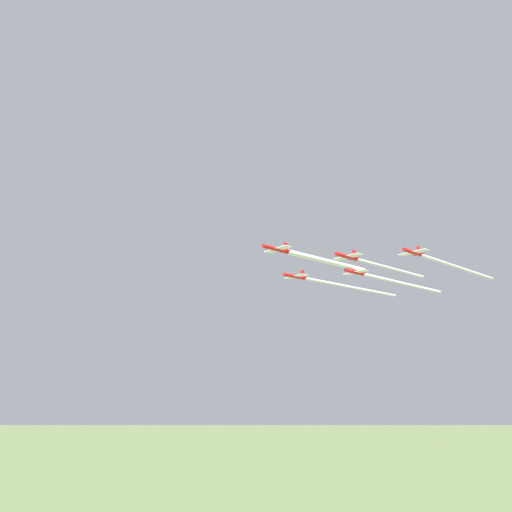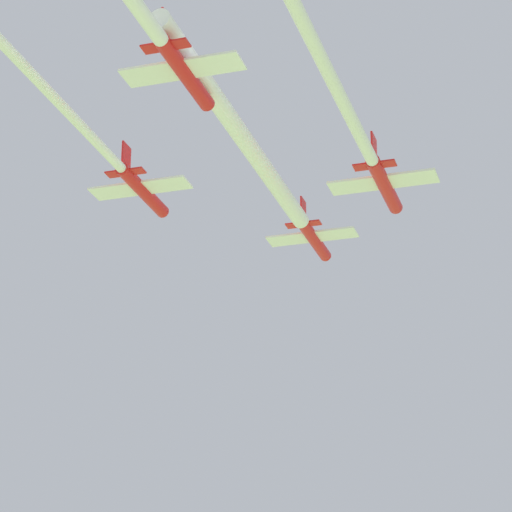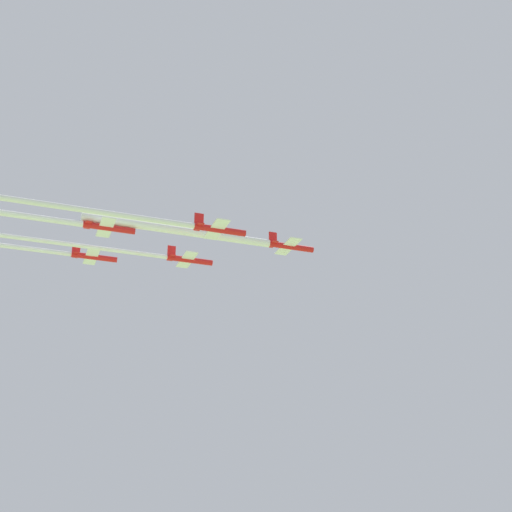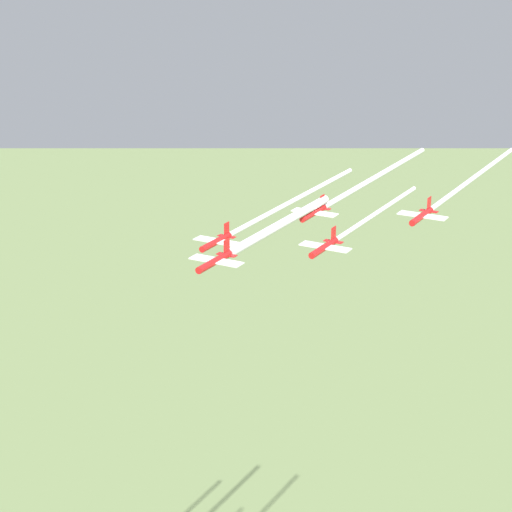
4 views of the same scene
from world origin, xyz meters
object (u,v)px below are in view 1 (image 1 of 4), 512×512
Objects in this scene: jet_1 at (347,256)px; jet_2 at (295,276)px; jet_0 at (277,249)px; jet_4 at (355,272)px; jet_3 at (413,252)px.

jet_1 is 1.00× the size of jet_2.
jet_1 is (-18.88, -1.86, -1.16)m from jet_0.
jet_1 reaches higher than jet_4.
jet_3 reaches higher than jet_1.
jet_3 reaches higher than jet_0.
jet_0 reaches higher than jet_1.
jet_4 is at bearing -59.53° from jet_1.
jet_1 is at bearing -120.47° from jet_0.
jet_3 reaches higher than jet_4.
jet_2 is at bearing 29.54° from jet_3.
jet_1 is 18.97m from jet_4.
jet_0 reaches higher than jet_2.
jet_4 is at bearing -90.00° from jet_0.
jet_1 is 19.35m from jet_2.
jet_2 is at bearing -59.53° from jet_0.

